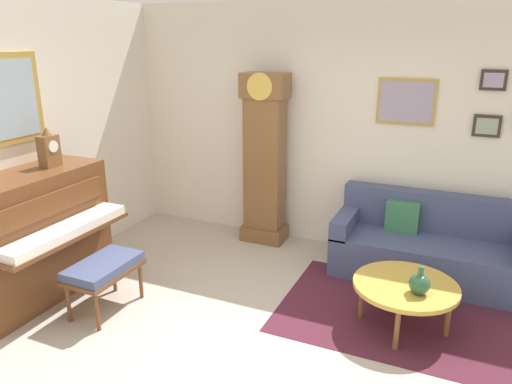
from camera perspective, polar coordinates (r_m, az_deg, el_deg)
ground_plane at (r=4.11m, az=-0.78°, el=-18.75°), size 6.40×6.00×0.10m
wall_back at (r=5.65m, az=9.65°, el=7.44°), size 5.30×0.13×2.80m
area_rug at (r=4.69m, az=16.46°, el=-13.69°), size 2.10×1.50×0.01m
piano at (r=5.02m, az=-24.70°, el=-4.69°), size 0.87×1.44×1.22m
piano_bench at (r=4.61m, az=-17.52°, el=-8.68°), size 0.42×0.70×0.48m
grandfather_clock at (r=5.72m, az=1.02°, el=3.31°), size 0.52×0.34×2.03m
couch at (r=5.36m, az=19.63°, el=-6.17°), size 1.90×0.80×0.84m
coffee_table at (r=4.35m, az=17.22°, el=-10.63°), size 0.88×0.88×0.41m
mantel_clock at (r=5.00m, az=-23.25°, el=4.70°), size 0.13×0.18×0.38m
green_jug at (r=4.18m, az=18.73°, el=-10.22°), size 0.17×0.17×0.24m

